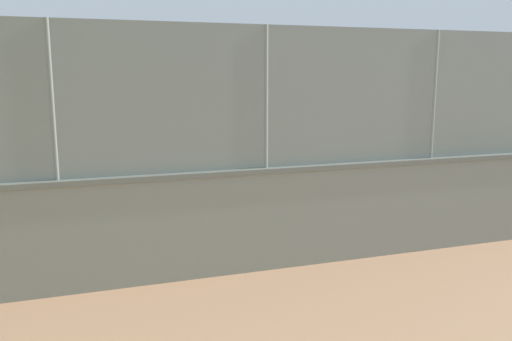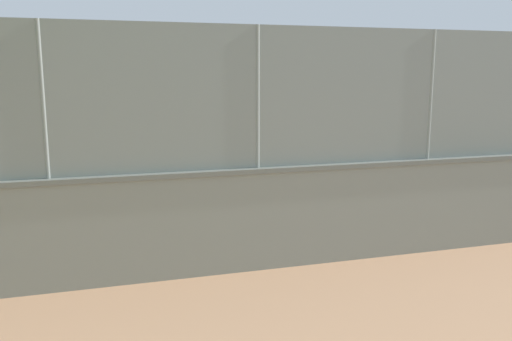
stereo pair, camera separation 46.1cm
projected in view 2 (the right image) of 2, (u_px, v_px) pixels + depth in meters
The scene contains 6 objects.
ground_plane at pixel (231, 156), 22.05m from camera, with size 260.00×260.00×0.00m, color tan.
perimeter_wall at pixel (345, 211), 9.62m from camera, with size 23.84×1.19×1.80m.
fence_panel_on_wall at pixel (348, 96), 9.25m from camera, with size 23.42×0.88×2.36m.
player_baseline_waiting at pixel (76, 157), 16.10m from camera, with size 1.20×0.71×1.51m.
player_crossing_court at pixel (422, 177), 12.84m from camera, with size 0.71×1.17×1.53m.
sports_ball at pixel (21, 148), 14.59m from camera, with size 0.17×0.17×0.17m, color yellow.
Camera 2 is at (4.50, 21.35, 3.37)m, focal length 37.01 mm.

